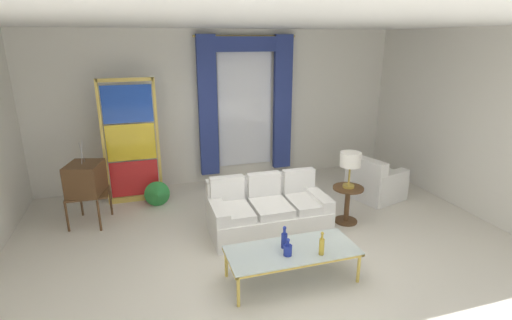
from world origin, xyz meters
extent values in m
plane|color=silver|center=(0.00, 0.00, 0.00)|extent=(16.00, 16.00, 0.00)
cube|color=white|center=(0.00, 3.06, 1.50)|extent=(8.00, 0.12, 3.00)
cube|color=white|center=(3.66, 0.60, 1.50)|extent=(0.12, 7.00, 3.00)
cube|color=white|center=(0.00, 0.80, 3.02)|extent=(8.00, 7.60, 0.04)
cube|color=white|center=(0.45, 2.98, 1.55)|extent=(1.10, 0.02, 2.50)
cylinder|color=gold|center=(0.45, 2.90, 2.86)|extent=(2.00, 0.04, 0.04)
cube|color=navy|center=(-0.32, 2.88, 1.55)|extent=(0.36, 0.12, 2.70)
cube|color=navy|center=(1.22, 2.88, 1.55)|extent=(0.36, 0.12, 2.70)
cube|color=navy|center=(0.45, 2.88, 2.72)|extent=(1.80, 0.10, 0.28)
cube|color=white|center=(0.13, 0.54, 0.19)|extent=(1.75, 0.91, 0.38)
cube|color=white|center=(0.14, 0.91, 0.39)|extent=(1.74, 0.21, 0.78)
cube|color=white|center=(0.91, 0.54, 0.28)|extent=(0.21, 0.86, 0.56)
cube|color=white|center=(-0.65, 0.55, 0.28)|extent=(0.21, 0.86, 0.56)
cube|color=white|center=(0.71, 0.49, 0.44)|extent=(0.54, 0.74, 0.12)
cube|color=white|center=(0.71, 0.81, 0.66)|extent=(0.51, 0.14, 0.40)
cube|color=white|center=(0.13, 0.49, 0.44)|extent=(0.54, 0.74, 0.12)
cube|color=white|center=(0.13, 0.81, 0.66)|extent=(0.51, 0.14, 0.40)
cube|color=white|center=(-0.45, 0.50, 0.44)|extent=(0.54, 0.74, 0.12)
cube|color=white|center=(-0.45, 0.82, 0.66)|extent=(0.51, 0.14, 0.40)
cube|color=silver|center=(0.00, -0.69, 0.40)|extent=(1.57, 0.67, 0.02)
cube|color=gold|center=(0.00, -0.37, 0.38)|extent=(1.57, 0.04, 0.03)
cube|color=gold|center=(0.00, -1.00, 0.38)|extent=(1.57, 0.04, 0.03)
cube|color=gold|center=(-0.77, -0.69, 0.38)|extent=(0.04, 0.67, 0.03)
cube|color=gold|center=(0.76, -0.69, 0.38)|extent=(0.04, 0.67, 0.03)
cylinder|color=gold|center=(-0.75, -0.39, 0.19)|extent=(0.04, 0.04, 0.38)
cylinder|color=gold|center=(0.74, -0.39, 0.19)|extent=(0.04, 0.04, 0.38)
cylinder|color=gold|center=(-0.75, -0.98, 0.19)|extent=(0.04, 0.04, 0.38)
cylinder|color=gold|center=(0.74, -0.98, 0.19)|extent=(0.04, 0.04, 0.38)
cylinder|color=navy|center=(-0.10, -0.79, 0.47)|extent=(0.10, 0.10, 0.13)
cylinder|color=navy|center=(-0.10, -0.79, 0.56)|extent=(0.04, 0.04, 0.05)
sphere|color=navy|center=(-0.10, -0.79, 0.61)|extent=(0.05, 0.05, 0.05)
cylinder|color=gold|center=(0.28, -0.89, 0.51)|extent=(0.06, 0.06, 0.20)
cylinder|color=gold|center=(0.28, -0.89, 0.64)|extent=(0.03, 0.03, 0.06)
sphere|color=gold|center=(0.28, -0.89, 0.68)|extent=(0.04, 0.04, 0.04)
cylinder|color=navy|center=(-0.08, -0.62, 0.50)|extent=(0.08, 0.08, 0.19)
cylinder|color=navy|center=(-0.08, -0.62, 0.63)|extent=(0.03, 0.03, 0.06)
sphere|color=navy|center=(-0.08, -0.62, 0.67)|extent=(0.04, 0.04, 0.04)
cube|color=brown|center=(-2.48, 1.67, 0.50)|extent=(0.62, 0.54, 0.03)
cylinder|color=brown|center=(-2.78, 1.46, 0.25)|extent=(0.04, 0.04, 0.50)
cylinder|color=brown|center=(-2.64, 2.00, 0.25)|extent=(0.04, 0.04, 0.50)
cylinder|color=brown|center=(-2.32, 1.34, 0.25)|extent=(0.04, 0.04, 0.50)
cylinder|color=brown|center=(-2.18, 1.89, 0.25)|extent=(0.04, 0.04, 0.50)
cube|color=brown|center=(-2.48, 1.67, 0.76)|extent=(0.60, 0.66, 0.48)
cube|color=black|center=(-2.71, 1.73, 0.78)|extent=(0.11, 0.38, 0.30)
cylinder|color=gold|center=(-2.73, 1.65, 0.59)|extent=(0.02, 0.04, 0.04)
cylinder|color=gold|center=(-2.69, 1.81, 0.59)|extent=(0.02, 0.04, 0.04)
cylinder|color=silver|center=(-2.48, 1.67, 1.18)|extent=(0.04, 0.13, 0.34)
cylinder|color=silver|center=(-2.48, 1.67, 1.18)|extent=(0.04, 0.13, 0.34)
cube|color=white|center=(2.47, 1.23, 0.20)|extent=(0.99, 0.99, 0.40)
cube|color=white|center=(2.47, 1.23, 0.45)|extent=(0.85, 0.85, 0.10)
cube|color=white|center=(2.16, 1.14, 0.40)|extent=(0.41, 0.82, 0.80)
cube|color=white|center=(2.38, 1.54, 0.29)|extent=(0.76, 0.38, 0.58)
cube|color=white|center=(2.56, 0.92, 0.29)|extent=(0.76, 0.38, 0.58)
cube|color=gold|center=(-2.22, 2.36, 1.10)|extent=(0.05, 0.05, 2.20)
cube|color=gold|center=(-1.32, 2.36, 1.10)|extent=(0.05, 0.05, 2.20)
cube|color=gold|center=(-1.77, 2.36, 2.17)|extent=(0.90, 0.05, 0.06)
cube|color=gold|center=(-1.77, 2.36, 0.05)|extent=(0.90, 0.05, 0.10)
cube|color=red|center=(-1.77, 2.36, 0.43)|extent=(0.82, 0.02, 0.64)
cube|color=yellow|center=(-1.77, 2.36, 1.10)|extent=(0.82, 0.02, 0.64)
cube|color=#1E47B7|center=(-1.77, 2.36, 1.77)|extent=(0.82, 0.02, 0.64)
cylinder|color=beige|center=(-1.42, 2.12, 0.03)|extent=(0.16, 0.16, 0.06)
ellipsoid|color=#0F55B2|center=(-1.42, 2.12, 0.14)|extent=(0.18, 0.32, 0.20)
sphere|color=#0F55B2|center=(-1.42, 2.26, 0.25)|extent=(0.09, 0.09, 0.09)
cone|color=gold|center=(-1.42, 2.32, 0.25)|extent=(0.02, 0.04, 0.02)
cone|color=green|center=(-1.42, 1.94, 0.24)|extent=(0.44, 0.40, 0.50)
cylinder|color=brown|center=(1.43, 0.49, 0.58)|extent=(0.48, 0.48, 0.03)
cylinder|color=brown|center=(1.43, 0.49, 0.29)|extent=(0.08, 0.08, 0.55)
cylinder|color=brown|center=(1.43, 0.49, 0.01)|extent=(0.36, 0.36, 0.03)
cylinder|color=#B29338|center=(1.43, 0.49, 0.61)|extent=(0.18, 0.18, 0.04)
cylinder|color=#B29338|center=(1.43, 0.49, 0.81)|extent=(0.03, 0.03, 0.36)
cylinder|color=white|center=(1.43, 0.49, 1.05)|extent=(0.32, 0.32, 0.22)
camera|label=1|loc=(-1.62, -4.43, 2.81)|focal=26.95mm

